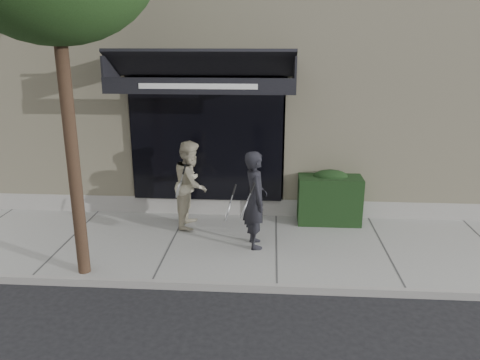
{
  "coord_description": "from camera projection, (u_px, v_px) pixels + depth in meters",
  "views": [
    {
      "loc": [
        -0.13,
        -8.14,
        3.82
      ],
      "look_at": [
        -0.73,
        0.6,
        1.2
      ],
      "focal_mm": 35.0,
      "sensor_mm": 36.0,
      "label": 1
    }
  ],
  "objects": [
    {
      "name": "sidewalk",
      "position": [
        276.0,
        247.0,
        8.84
      ],
      "size": [
        20.0,
        3.0,
        0.12
      ],
      "primitive_type": "cube",
      "color": "gray",
      "rests_on": "ground"
    },
    {
      "name": "ground",
      "position": [
        276.0,
        250.0,
        8.86
      ],
      "size": [
        80.0,
        80.0,
        0.0
      ],
      "primitive_type": "plane",
      "color": "black",
      "rests_on": "ground"
    },
    {
      "name": "hedge",
      "position": [
        329.0,
        197.0,
        9.79
      ],
      "size": [
        1.3,
        0.7,
        1.14
      ],
      "color": "black",
      "rests_on": "sidewalk"
    },
    {
      "name": "building_facade",
      "position": [
        277.0,
        81.0,
        12.81
      ],
      "size": [
        14.3,
        8.04,
        5.64
      ],
      "color": "beige",
      "rests_on": "ground"
    },
    {
      "name": "pedestrian_front",
      "position": [
        255.0,
        200.0,
        8.53
      ],
      "size": [
        0.86,
        0.89,
        1.81
      ],
      "color": "black",
      "rests_on": "sidewalk"
    },
    {
      "name": "pedestrian_back",
      "position": [
        191.0,
        184.0,
        9.51
      ],
      "size": [
        0.69,
        0.93,
        1.79
      ],
      "color": "#B7AE92",
      "rests_on": "sidewalk"
    },
    {
      "name": "curb",
      "position": [
        277.0,
        288.0,
        7.36
      ],
      "size": [
        20.0,
        0.1,
        0.14
      ],
      "primitive_type": "cube",
      "color": "gray",
      "rests_on": "ground"
    }
  ]
}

